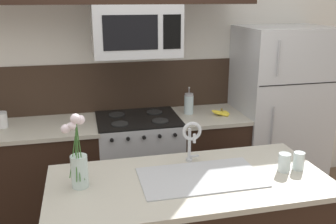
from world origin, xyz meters
name	(u,v)px	position (x,y,z in m)	size (l,w,h in m)	color
rear_partition	(161,69)	(0.30, 1.28, 1.30)	(5.20, 0.10, 2.60)	silver
splash_band	(132,86)	(0.00, 1.22, 1.15)	(3.42, 0.01, 0.48)	#332319
back_counter_left	(43,173)	(-0.89, 0.90, 0.46)	(1.04, 0.65, 0.91)	black
back_counter_right	(208,157)	(0.70, 0.90, 0.46)	(0.66, 0.65, 0.91)	black
stove_range	(139,163)	(0.00, 0.90, 0.46)	(0.76, 0.64, 0.93)	#B7BABF
microwave	(136,30)	(0.00, 0.88, 1.72)	(0.74, 0.40, 0.44)	#B7BABF
refrigerator	(277,113)	(1.44, 0.92, 0.86)	(0.85, 0.74, 1.73)	#B7BABF
storage_jar_medium	(2,120)	(-1.17, 0.94, 0.98)	(0.09, 0.09, 0.14)	silver
banana_bunch	(221,113)	(0.80, 0.84, 0.93)	(0.19, 0.16, 0.08)	yellow
french_press	(189,104)	(0.51, 0.96, 1.01)	(0.09, 0.09, 0.27)	silver
kitchen_sink	(200,187)	(0.20, -0.35, 0.84)	(0.76, 0.43, 0.16)	#ADAFB5
sink_faucet	(191,136)	(0.20, -0.14, 1.11)	(0.14, 0.14, 0.31)	#B7BABF
drinking_glass	(284,162)	(0.76, -0.38, 0.97)	(0.08, 0.08, 0.12)	silver
spare_glass	(299,161)	(0.86, -0.38, 0.97)	(0.07, 0.07, 0.12)	silver
flower_vase	(78,163)	(-0.54, -0.30, 1.07)	(0.14, 0.13, 0.47)	silver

